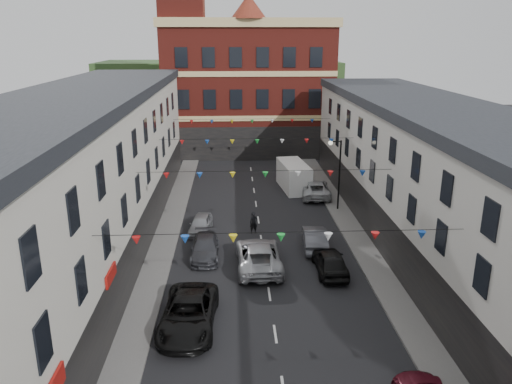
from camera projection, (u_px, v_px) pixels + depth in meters
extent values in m
plane|color=black|center=(269.00, 294.00, 28.39)|extent=(160.00, 160.00, 0.00)
cube|color=#605E5B|center=(152.00, 279.00, 29.96)|extent=(1.80, 64.00, 0.15)
cube|color=#605E5B|center=(379.00, 274.00, 30.58)|extent=(1.80, 64.00, 0.15)
cube|color=beige|center=(54.00, 209.00, 27.31)|extent=(8.00, 56.00, 10.00)
cube|color=black|center=(42.00, 111.00, 25.72)|extent=(8.40, 56.00, 0.70)
cube|color=black|center=(133.00, 264.00, 28.51)|extent=(0.12, 56.00, 3.20)
cube|color=#B5B3AA|center=(474.00, 210.00, 28.53)|extent=(8.00, 56.00, 9.00)
cube|color=black|center=(486.00, 126.00, 27.09)|extent=(8.40, 56.00, 0.70)
cube|color=black|center=(400.00, 258.00, 29.21)|extent=(0.12, 56.00, 3.20)
cube|color=maroon|center=(248.00, 91.00, 62.38)|extent=(20.00, 12.00, 15.00)
cube|color=tan|center=(247.00, 24.00, 59.99)|extent=(20.60, 12.60, 1.00)
cone|color=maroon|center=(249.00, 6.00, 54.72)|extent=(4.00, 4.00, 2.60)
cube|color=maroon|center=(184.00, 55.00, 57.83)|extent=(5.00, 5.00, 24.00)
cube|color=#254420|center=(220.00, 91.00, 85.82)|extent=(40.00, 14.00, 10.00)
cylinder|color=black|center=(339.00, 176.00, 41.15)|extent=(0.14, 0.14, 6.00)
cylinder|color=black|center=(336.00, 142.00, 40.26)|extent=(0.90, 0.10, 0.10)
sphere|color=beige|center=(331.00, 143.00, 40.27)|extent=(0.36, 0.36, 0.36)
imported|color=black|center=(188.00, 314.00, 24.87)|extent=(2.96, 5.90, 1.60)
imported|color=#3A3B40|center=(205.00, 248.00, 32.96)|extent=(1.87, 4.51, 1.30)
imported|color=gray|center=(201.00, 224.00, 37.20)|extent=(1.90, 3.88, 1.27)
imported|color=black|center=(330.00, 261.00, 30.74)|extent=(1.80, 4.43, 1.51)
imported|color=#54555D|center=(315.00, 238.00, 34.36)|extent=(1.85, 4.51, 1.45)
imported|color=#ABADB0|center=(315.00, 189.00, 45.45)|extent=(2.88, 5.56, 1.50)
imported|color=#9C9DA2|center=(259.00, 255.00, 31.43)|extent=(2.85, 5.98, 1.65)
cube|color=white|center=(294.00, 176.00, 47.63)|extent=(2.88, 5.95, 2.53)
imported|color=black|center=(254.00, 223.00, 36.92)|extent=(0.66, 0.50, 1.65)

